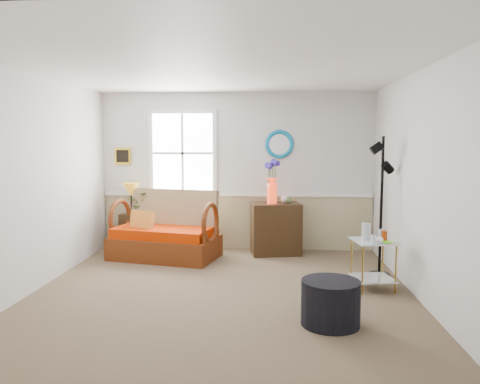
# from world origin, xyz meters

# --- Properties ---
(floor) EXTENTS (4.50, 5.00, 0.01)m
(floor) POSITION_xyz_m (0.00, 0.00, 0.00)
(floor) COLOR brown
(floor) RESTS_ON ground
(ceiling) EXTENTS (4.50, 5.00, 0.01)m
(ceiling) POSITION_xyz_m (0.00, 0.00, 2.60)
(ceiling) COLOR white
(ceiling) RESTS_ON walls
(walls) EXTENTS (4.51, 5.01, 2.60)m
(walls) POSITION_xyz_m (0.00, 0.00, 1.30)
(walls) COLOR silver
(walls) RESTS_ON floor
(wainscot) EXTENTS (4.46, 0.02, 0.90)m
(wainscot) POSITION_xyz_m (0.00, 2.48, 0.45)
(wainscot) COLOR tan
(wainscot) RESTS_ON walls
(chair_rail) EXTENTS (4.46, 0.04, 0.06)m
(chair_rail) POSITION_xyz_m (0.00, 2.47, 0.92)
(chair_rail) COLOR white
(chair_rail) RESTS_ON walls
(window) EXTENTS (1.14, 0.06, 1.44)m
(window) POSITION_xyz_m (-0.90, 2.47, 1.60)
(window) COLOR white
(window) RESTS_ON walls
(picture) EXTENTS (0.28, 0.03, 0.28)m
(picture) POSITION_xyz_m (-1.92, 2.48, 1.55)
(picture) COLOR #B89020
(picture) RESTS_ON walls
(mirror) EXTENTS (0.47, 0.07, 0.47)m
(mirror) POSITION_xyz_m (0.70, 2.48, 1.75)
(mirror) COLOR #1294C3
(mirror) RESTS_ON walls
(loveseat) EXTENTS (1.74, 1.23, 1.03)m
(loveseat) POSITION_xyz_m (-1.06, 1.76, 0.52)
(loveseat) COLOR #682C09
(loveseat) RESTS_ON floor
(throw_pillow) EXTENTS (0.40, 0.26, 0.40)m
(throw_pillow) POSITION_xyz_m (-1.40, 1.72, 0.54)
(throw_pillow) COLOR #DA5805
(throw_pillow) RESTS_ON loveseat
(lamp_stand) EXTENTS (0.42, 0.42, 0.60)m
(lamp_stand) POSITION_xyz_m (-1.72, 2.30, 0.30)
(lamp_stand) COLOR #311F11
(lamp_stand) RESTS_ON floor
(table_lamp) EXTENTS (0.33, 0.33, 0.51)m
(table_lamp) POSITION_xyz_m (-1.74, 2.29, 0.86)
(table_lamp) COLOR #C0861E
(table_lamp) RESTS_ON lamp_stand
(potted_plant) EXTENTS (0.35, 0.38, 0.29)m
(potted_plant) POSITION_xyz_m (-1.59, 2.28, 0.75)
(potted_plant) COLOR #436432
(potted_plant) RESTS_ON lamp_stand
(cabinet) EXTENTS (0.84, 0.62, 0.82)m
(cabinet) POSITION_xyz_m (0.65, 2.14, 0.41)
(cabinet) COLOR #311F11
(cabinet) RESTS_ON floor
(flower_vase) EXTENTS (0.25, 0.25, 0.68)m
(flower_vase) POSITION_xyz_m (0.59, 2.12, 1.16)
(flower_vase) COLOR red
(flower_vase) RESTS_ON cabinet
(side_table) EXTENTS (0.54, 0.54, 0.60)m
(side_table) POSITION_xyz_m (1.81, 0.41, 0.30)
(side_table) COLOR #A6862F
(side_table) RESTS_ON floor
(tabletop_items) EXTENTS (0.49, 0.49, 0.21)m
(tabletop_items) POSITION_xyz_m (1.83, 0.38, 0.71)
(tabletop_items) COLOR silver
(tabletop_items) RESTS_ON side_table
(floor_lamp) EXTENTS (0.29, 0.29, 1.86)m
(floor_lamp) POSITION_xyz_m (2.03, 1.02, 0.93)
(floor_lamp) COLOR black
(floor_lamp) RESTS_ON floor
(ottoman) EXTENTS (0.73, 0.73, 0.44)m
(ottoman) POSITION_xyz_m (1.16, -0.76, 0.22)
(ottoman) COLOR black
(ottoman) RESTS_ON floor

